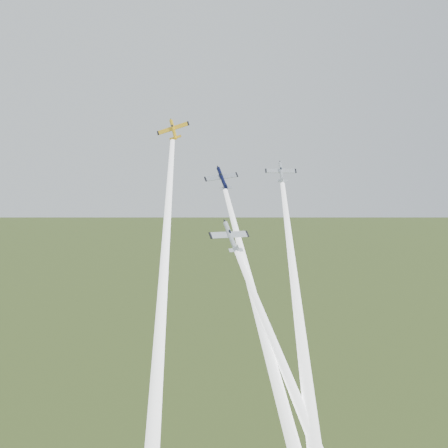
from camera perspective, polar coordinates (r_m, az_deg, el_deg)
plane_yellow at (r=119.07m, az=-5.17°, el=9.56°), size 8.00×6.26×7.78m
smoke_trail_yellow at (r=95.04m, az=-6.38°, el=-8.62°), size 8.30×52.40×58.95m
plane_navy at (r=120.30m, az=-0.19°, el=4.67°), size 9.04×7.06×7.23m
smoke_trail_navy at (r=103.14m, az=3.90°, el=-10.50°), size 11.53×43.55×49.34m
plane_silver_right at (r=123.79m, az=5.82°, el=5.27°), size 7.25×5.76×5.89m
smoke_trail_silver_right at (r=106.37m, az=7.44°, el=-8.09°), size 5.03×40.17×44.95m
plane_silver_low at (r=109.89m, az=0.68°, el=-1.30°), size 10.61×9.78×7.68m
smoke_trail_silver_low at (r=99.25m, az=7.29°, el=-16.95°), size 18.54×38.47×45.75m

